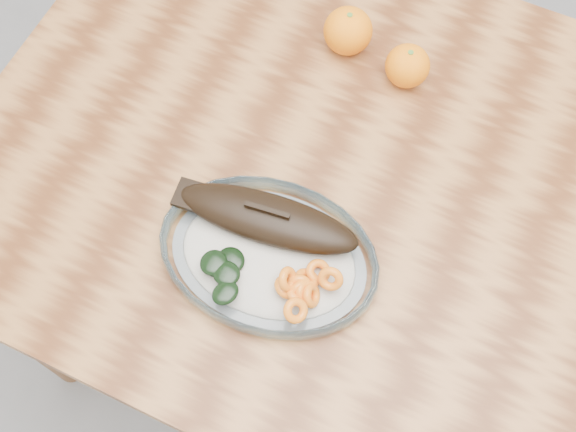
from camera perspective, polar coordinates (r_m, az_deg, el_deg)
The scene contains 5 objects.
ground at distance 1.70m, azimuth 4.82°, elevation -9.33°, with size 3.00×3.00×0.00m, color slate.
dining_table at distance 1.09m, azimuth 7.44°, elevation -0.46°, with size 1.20×0.80×0.75m.
plated_meal at distance 0.94m, azimuth -1.55°, elevation -2.94°, with size 0.57×0.57×0.08m.
orange_left at distance 1.10m, azimuth 4.76°, elevation 14.38°, with size 0.07×0.07×0.07m, color #FF6B05.
orange_right at distance 1.08m, azimuth 9.42°, elevation 11.62°, with size 0.06×0.06×0.06m, color #FF6B05.
Camera 1 is at (0.06, -0.45, 1.64)m, focal length 45.00 mm.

